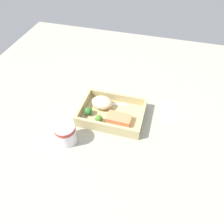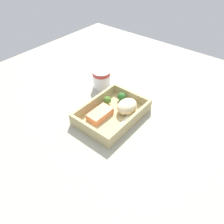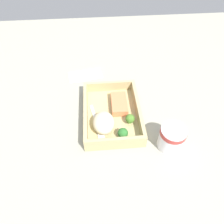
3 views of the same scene
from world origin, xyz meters
TOP-DOWN VIEW (x-y plane):
  - ground_plane at (0.00, 0.00)cm, footprint 160.00×160.00cm
  - takeout_tray at (0.00, 0.00)cm, footprint 28.19×20.25cm
  - tray_rim at (0.00, 0.00)cm, footprint 28.19×20.25cm
  - salmon_fillet at (-3.95, 3.03)cm, footprint 10.63×5.95cm
  - mashed_potatoes at (5.67, -3.36)cm, footprint 9.59×7.44cm
  - broccoli_floret_1 at (4.21, 5.98)cm, footprint 3.26×3.26cm
  - broccoli_floret_2 at (10.09, 2.77)cm, footprint 3.51×3.51cm
  - fork at (3.74, -5.69)cm, footprint 15.79×4.96cm
  - paper_cup at (14.02, 17.92)cm, footprint 8.33×8.33cm
  - receipt_slip at (-25.11, -9.74)cm, footprint 9.63×15.60cm

SIDE VIEW (x-z plane):
  - ground_plane at x=0.00cm, z-range -2.00..0.00cm
  - receipt_slip at x=-25.11cm, z-range 0.00..0.24cm
  - takeout_tray at x=0.00cm, z-range 0.00..1.20cm
  - fork at x=3.74cm, z-range 1.20..1.64cm
  - salmon_fillet at x=-3.95cm, z-range 1.20..3.98cm
  - broccoli_floret_2 at x=10.09cm, z-range 1.31..5.19cm
  - tray_rim at x=0.00cm, z-range 1.20..5.30cm
  - broccoli_floret_1 at x=4.21cm, z-range 1.40..5.22cm
  - mashed_potatoes at x=5.67cm, z-range 1.20..6.58cm
  - paper_cup at x=14.02cm, z-range 0.51..9.19cm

